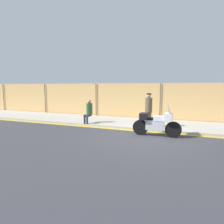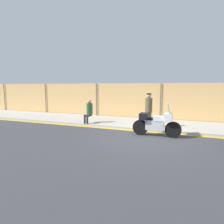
% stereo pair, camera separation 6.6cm
% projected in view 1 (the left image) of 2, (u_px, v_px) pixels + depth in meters
% --- Properties ---
extents(ground_plane, '(120.00, 120.00, 0.00)m').
position_uv_depth(ground_plane, '(144.00, 138.00, 8.66)').
color(ground_plane, '#38383D').
extents(sidewalk, '(33.84, 3.30, 0.13)m').
position_uv_depth(sidewalk, '(155.00, 124.00, 11.39)').
color(sidewalk, '#ADA89E').
rests_on(sidewalk, ground_plane).
extents(curb_paint_stripe, '(33.84, 0.18, 0.01)m').
position_uv_depth(curb_paint_stripe, '(150.00, 132.00, 9.79)').
color(curb_paint_stripe, gold).
rests_on(curb_paint_stripe, ground_plane).
extents(storefront_fence, '(32.15, 0.17, 2.44)m').
position_uv_depth(storefront_fence, '(160.00, 102.00, 12.85)').
color(storefront_fence, '#E5B26B').
rests_on(storefront_fence, ground_plane).
extents(motorcycle, '(2.16, 0.51, 1.48)m').
position_uv_depth(motorcycle, '(156.00, 123.00, 8.92)').
color(motorcycle, black).
rests_on(motorcycle, ground_plane).
extents(officer_standing, '(0.37, 0.37, 1.74)m').
position_uv_depth(officer_standing, '(149.00, 110.00, 10.33)').
color(officer_standing, brown).
rests_on(officer_standing, sidewalk).
extents(person_seated_on_curb, '(0.36, 0.68, 1.34)m').
position_uv_depth(person_seated_on_curb, '(89.00, 110.00, 11.52)').
color(person_seated_on_curb, '#2D3342').
rests_on(person_seated_on_curb, sidewalk).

